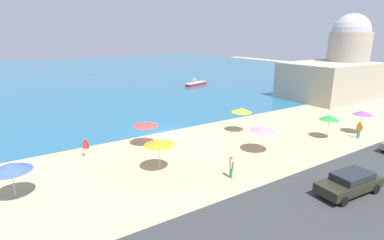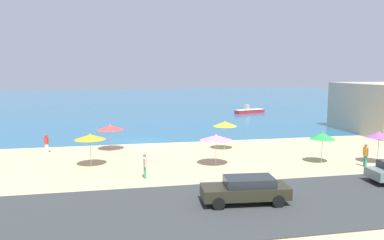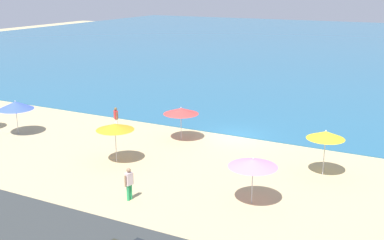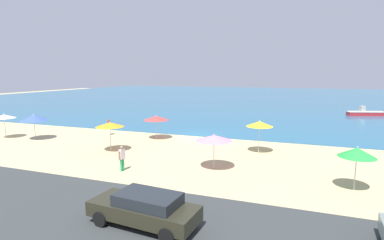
{
  "view_description": "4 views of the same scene",
  "coord_description": "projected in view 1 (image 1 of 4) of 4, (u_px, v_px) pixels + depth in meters",
  "views": [
    {
      "loc": [
        -13.65,
        -26.69,
        9.89
      ],
      "look_at": [
        3.29,
        -0.47,
        0.93
      ],
      "focal_mm": 28.0,
      "sensor_mm": 36.0,
      "label": 1
    },
    {
      "loc": [
        -2.5,
        -35.82,
        7.0
      ],
      "look_at": [
        4.93,
        0.49,
        2.12
      ],
      "focal_mm": 35.0,
      "sensor_mm": 36.0,
      "label": 2
    },
    {
      "loc": [
        11.93,
        -29.68,
        10.25
      ],
      "look_at": [
        -1.17,
        -4.38,
        2.14
      ],
      "focal_mm": 45.0,
      "sensor_mm": 36.0,
      "label": 3
    },
    {
      "loc": [
        9.84,
        -27.86,
        6.22
      ],
      "look_at": [
        0.49,
        -2.04,
        1.97
      ],
      "focal_mm": 28.0,
      "sensor_mm": 36.0,
      "label": 4
    }
  ],
  "objects": [
    {
      "name": "beach_umbrella_3",
      "position": [
        11.0,
        167.0,
        18.29
      ],
      "size": [
        2.47,
        2.47,
        2.43
      ],
      "color": "#B2B2B7",
      "rests_on": "ground_plane"
    },
    {
      "name": "beach_umbrella_2",
      "position": [
        145.0,
        124.0,
        27.31
      ],
      "size": [
        2.38,
        2.38,
        2.3
      ],
      "color": "#B2B2B7",
      "rests_on": "ground_plane"
    },
    {
      "name": "harbor_fortress",
      "position": [
        338.0,
        69.0,
        48.31
      ],
      "size": [
        14.67,
        10.23,
        13.1
      ],
      "color": "#A79F8C",
      "rests_on": "ground_plane"
    },
    {
      "name": "beach_umbrella_5",
      "position": [
        242.0,
        110.0,
        30.92
      ],
      "size": [
        2.09,
        2.09,
        2.61
      ],
      "color": "#B2B2B7",
      "rests_on": "ground_plane"
    },
    {
      "name": "beach_umbrella_4",
      "position": [
        263.0,
        129.0,
        25.63
      ],
      "size": [
        2.38,
        2.38,
        2.35
      ],
      "color": "#B2B2B7",
      "rests_on": "ground_plane"
    },
    {
      "name": "coastal_road",
      "position": [
        312.0,
        216.0,
        16.86
      ],
      "size": [
        80.0,
        8.0,
        0.06
      ],
      "primitive_type": "cube",
      "color": "#323636",
      "rests_on": "ground_plane"
    },
    {
      "name": "bather_0",
      "position": [
        231.0,
        166.0,
        21.17
      ],
      "size": [
        0.29,
        0.56,
        1.67
      ],
      "color": "#2CA45D",
      "rests_on": "ground_plane"
    },
    {
      "name": "beach_umbrella_1",
      "position": [
        363.0,
        113.0,
        30.43
      ],
      "size": [
        1.89,
        1.89,
        2.5
      ],
      "color": "#B2B2B7",
      "rests_on": "ground_plane"
    },
    {
      "name": "bather_2",
      "position": [
        86.0,
        147.0,
        24.82
      ],
      "size": [
        0.48,
        0.39,
        1.63
      ],
      "color": "white",
      "rests_on": "ground_plane"
    },
    {
      "name": "beach_umbrella_7",
      "position": [
        329.0,
        117.0,
        29.11
      ],
      "size": [
        1.91,
        1.91,
        2.43
      ],
      "color": "#B2B2B7",
      "rests_on": "ground_plane"
    },
    {
      "name": "skiff_nearshore",
      "position": [
        196.0,
        84.0,
        59.56
      ],
      "size": [
        5.66,
        2.84,
        1.42
      ],
      "color": "red",
      "rests_on": "sea"
    },
    {
      "name": "parked_car_1",
      "position": [
        350.0,
        183.0,
        19.02
      ],
      "size": [
        4.71,
        2.18,
        1.4
      ],
      "color": "#28271B",
      "rests_on": "coastal_road"
    },
    {
      "name": "sea",
      "position": [
        63.0,
        75.0,
        75.8
      ],
      "size": [
        150.0,
        110.0,
        0.05
      ],
      "primitive_type": "cube",
      "color": "#246286",
      "rests_on": "ground_plane"
    },
    {
      "name": "ground_plane",
      "position": [
        163.0,
        132.0,
        31.4
      ],
      "size": [
        160.0,
        160.0,
        0.0
      ],
      "primitive_type": "plane",
      "color": "tan"
    },
    {
      "name": "bather_1",
      "position": [
        359.0,
        129.0,
        29.34
      ],
      "size": [
        0.24,
        0.57,
        1.73
      ],
      "color": "teal",
      "rests_on": "ground_plane"
    },
    {
      "name": "beach_umbrella_0",
      "position": [
        159.0,
        142.0,
        22.11
      ],
      "size": [
        2.25,
        2.25,
        2.45
      ],
      "color": "#B2B2B7",
      "rests_on": "ground_plane"
    }
  ]
}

